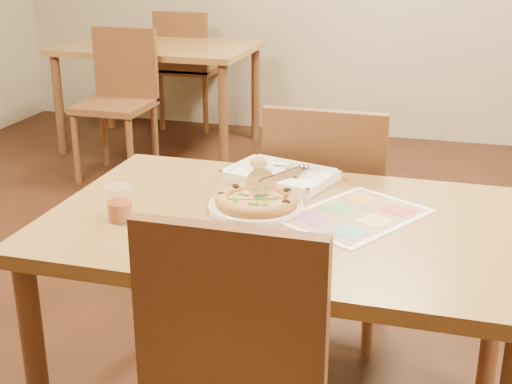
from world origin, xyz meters
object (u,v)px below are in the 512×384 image
(glass_tumbler, at_px, (120,205))
(menu, at_px, (355,215))
(bg_chair_far, at_px, (186,56))
(pizza_cutter, at_px, (275,178))
(plate, at_px, (256,206))
(chair_far, at_px, (327,196))
(pizza, at_px, (257,201))
(bg_chair_near, at_px, (120,84))
(appetizer_tray, at_px, (280,175))
(dining_table, at_px, (287,246))
(bg_table, at_px, (159,57))

(glass_tumbler, xyz_separation_m, menu, (0.61, 0.20, -0.04))
(bg_chair_far, bearing_deg, pizza_cutter, 115.56)
(bg_chair_far, relative_size, plate, 1.76)
(chair_far, bearing_deg, pizza, 80.35)
(bg_chair_near, distance_m, appetizer_tray, 2.42)
(dining_table, bearing_deg, menu, 19.45)
(glass_tumbler, bearing_deg, bg_table, 111.72)
(chair_far, bearing_deg, menu, 108.18)
(bg_chair_near, bearing_deg, bg_chair_far, 90.00)
(bg_chair_near, xyz_separation_m, menu, (1.78, -2.14, 0.16))
(dining_table, height_order, pizza_cutter, pizza_cutter)
(pizza, distance_m, menu, 0.28)
(chair_far, distance_m, pizza, 0.60)
(pizza_cutter, bearing_deg, appetizer_tray, 86.02)
(plate, xyz_separation_m, menu, (0.28, 0.02, -0.00))
(appetizer_tray, bearing_deg, pizza_cutter, -78.88)
(dining_table, relative_size, pizza_cutter, 8.05)
(bg_chair_far, height_order, appetizer_tray, bg_chair_far)
(menu, bearing_deg, chair_far, 108.18)
(pizza, distance_m, appetizer_tray, 0.27)
(plate, height_order, pizza, pizza)
(pizza, distance_m, glass_tumbler, 0.38)
(bg_table, bearing_deg, chair_far, -53.95)
(pizza_cutter, relative_size, appetizer_tray, 0.44)
(glass_tumbler, bearing_deg, appetizer_tray, 53.61)
(bg_chair_near, relative_size, pizza, 2.00)
(bg_chair_far, bearing_deg, chair_far, 120.65)
(dining_table, height_order, bg_table, same)
(dining_table, bearing_deg, glass_tumbler, -161.67)
(bg_table, distance_m, glass_tumbler, 3.17)
(bg_table, xyz_separation_m, appetizer_tray, (1.50, -2.50, 0.10))
(chair_far, height_order, pizza_cutter, chair_far)
(dining_table, height_order, bg_chair_far, bg_chair_far)
(appetizer_tray, bearing_deg, menu, -41.24)
(pizza_cutter, relative_size, glass_tumbler, 1.69)
(bg_table, bearing_deg, plate, -61.48)
(pizza_cutter, xyz_separation_m, appetizer_tray, (-0.05, 0.24, -0.07))
(glass_tumbler, distance_m, menu, 0.64)
(dining_table, xyz_separation_m, bg_table, (-1.60, 2.80, 0.00))
(bg_chair_near, bearing_deg, bg_table, 90.00)
(chair_far, height_order, menu, chair_far)
(chair_far, xyz_separation_m, plate, (-0.10, -0.56, 0.16))
(bg_table, height_order, appetizer_tray, appetizer_tray)
(glass_tumbler, bearing_deg, plate, 28.92)
(appetizer_tray, bearing_deg, dining_table, -71.99)
(chair_far, relative_size, plate, 1.76)
(appetizer_tray, bearing_deg, bg_chair_far, 116.60)
(pizza, height_order, glass_tumbler, glass_tumbler)
(glass_tumbler, relative_size, menu, 0.25)
(dining_table, xyz_separation_m, pizza_cutter, (-0.05, 0.06, 0.17))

